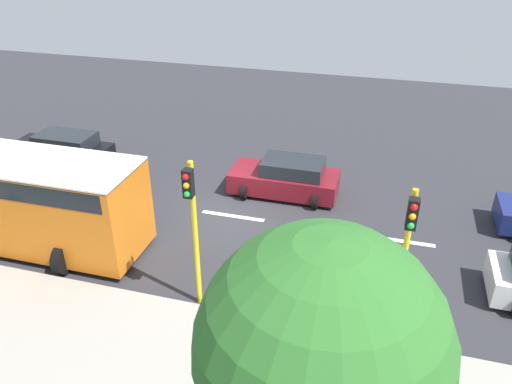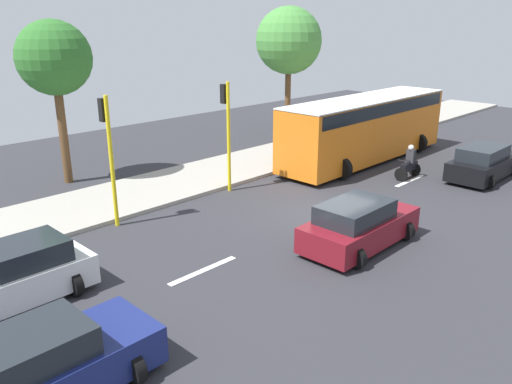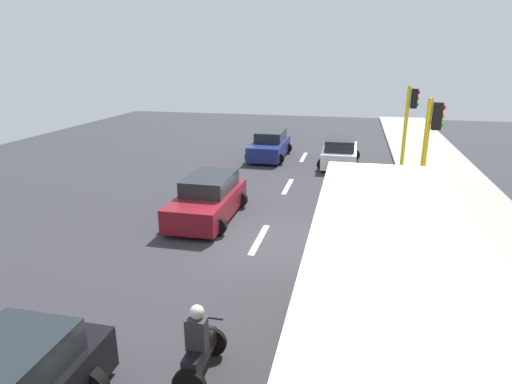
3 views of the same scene
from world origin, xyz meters
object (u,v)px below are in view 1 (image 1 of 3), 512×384
motorcycle (78,183)px  traffic_light_midblock (405,250)px  car_black (62,151)px  car_maroon (286,178)px  street_tree_south (321,352)px  traffic_light_corner (193,218)px

motorcycle → traffic_light_midblock: traffic_light_midblock is taller
motorcycle → car_black: bearing=-136.1°
traffic_light_midblock → motorcycle: bearing=-110.6°
car_maroon → street_tree_south: bearing=13.8°
traffic_light_corner → street_tree_south: size_ratio=0.66×
traffic_light_corner → traffic_light_midblock: (0.00, 5.34, 0.00)m
car_black → traffic_light_corner: 11.72m
traffic_light_midblock → street_tree_south: size_ratio=0.66×
motorcycle → car_maroon: bearing=107.8°
traffic_light_corner → traffic_light_midblock: bearing=90.0°
car_black → motorcycle: bearing=43.9°
car_maroon → car_black: 10.12m
street_tree_south → traffic_light_midblock: bearing=168.4°
car_black → traffic_light_corner: (6.98, 9.15, 2.22)m
motorcycle → street_tree_south: (10.41, 10.96, 4.62)m
car_maroon → traffic_light_midblock: 8.59m
car_black → street_tree_south: 19.01m
car_maroon → motorcycle: (2.50, -7.80, -0.07)m
traffic_light_corner → motorcycle: bearing=-123.8°
car_maroon → traffic_light_midblock: (7.06, 4.37, 2.22)m
car_black → car_maroon: bearing=90.5°
traffic_light_midblock → traffic_light_corner: bearing=-90.0°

